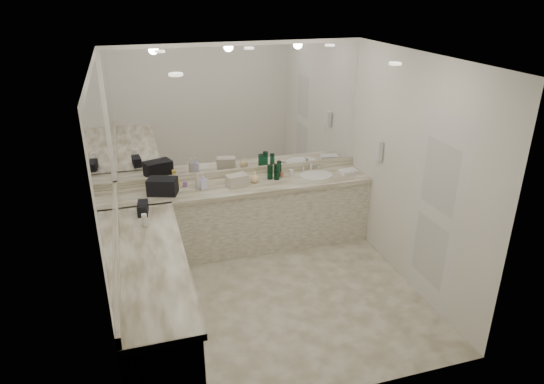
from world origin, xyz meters
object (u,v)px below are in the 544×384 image
object	(u,v)px
soap_bottle_c	(255,177)
soap_bottle_b	(203,181)
hand_towel	(348,171)
wall_phone	(379,150)
black_toiletry_bag	(163,186)
soap_bottle_a	(198,181)
sink	(316,176)
cream_cosmetic_case	(237,181)

from	to	relation	value
soap_bottle_c	soap_bottle_b	bearing A→B (deg)	-178.69
hand_towel	soap_bottle_c	bearing A→B (deg)	178.45
wall_phone	black_toiletry_bag	bearing A→B (deg)	169.82
black_toiletry_bag	hand_towel	xyz separation A→B (m)	(2.43, 0.00, -0.08)
hand_towel	soap_bottle_a	xyz separation A→B (m)	(-2.00, 0.03, 0.08)
black_toiletry_bag	hand_towel	bearing A→B (deg)	0.04
black_toiletry_bag	soap_bottle_a	distance (m)	0.43
soap_bottle_b	hand_towel	bearing A→B (deg)	-0.57
sink	wall_phone	xyz separation A→B (m)	(0.61, -0.50, 0.46)
soap_bottle_a	soap_bottle_b	bearing A→B (deg)	-8.67
cream_cosmetic_case	sink	bearing A→B (deg)	-10.28
soap_bottle_b	cream_cosmetic_case	bearing A→B (deg)	-4.98
hand_towel	soap_bottle_c	distance (m)	1.28
soap_bottle_b	soap_bottle_c	world-z (taller)	soap_bottle_b
sink	cream_cosmetic_case	size ratio (longest dim) A/B	1.73
sink	soap_bottle_a	world-z (taller)	soap_bottle_a
soap_bottle_a	soap_bottle_c	xyz separation A→B (m)	(0.72, 0.01, -0.03)
sink	soap_bottle_b	size ratio (longest dim) A/B	2.17
soap_bottle_a	soap_bottle_b	size ratio (longest dim) A/B	0.99
sink	soap_bottle_c	size ratio (longest dim) A/B	2.93
soap_bottle_c	cream_cosmetic_case	bearing A→B (deg)	-167.57
cream_cosmetic_case	soap_bottle_a	xyz separation A→B (m)	(-0.48, 0.05, 0.03)
wall_phone	soap_bottle_b	world-z (taller)	wall_phone
hand_towel	wall_phone	bearing A→B (deg)	-70.60
hand_towel	soap_bottle_b	bearing A→B (deg)	179.43
wall_phone	cream_cosmetic_case	bearing A→B (deg)	165.03
black_toiletry_bag	soap_bottle_c	world-z (taller)	black_toiletry_bag
black_toiletry_bag	soap_bottle_b	distance (m)	0.49
wall_phone	soap_bottle_c	distance (m)	1.58
sink	wall_phone	size ratio (longest dim) A/B	1.83
sink	soap_bottle_a	bearing A→B (deg)	-179.86
cream_cosmetic_case	soap_bottle_c	distance (m)	0.24
sink	soap_bottle_c	distance (m)	0.85
black_toiletry_bag	soap_bottle_b	size ratio (longest dim) A/B	1.69
sink	cream_cosmetic_case	distance (m)	1.08
cream_cosmetic_case	soap_bottle_b	distance (m)	0.43
black_toiletry_bag	soap_bottle_c	bearing A→B (deg)	1.81
sink	black_toiletry_bag	distance (m)	1.99
hand_towel	soap_bottle_a	bearing A→B (deg)	179.19
black_toiletry_bag	soap_bottle_a	size ratio (longest dim) A/B	1.71
soap_bottle_b	soap_bottle_c	bearing A→B (deg)	1.31
sink	wall_phone	distance (m)	0.91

